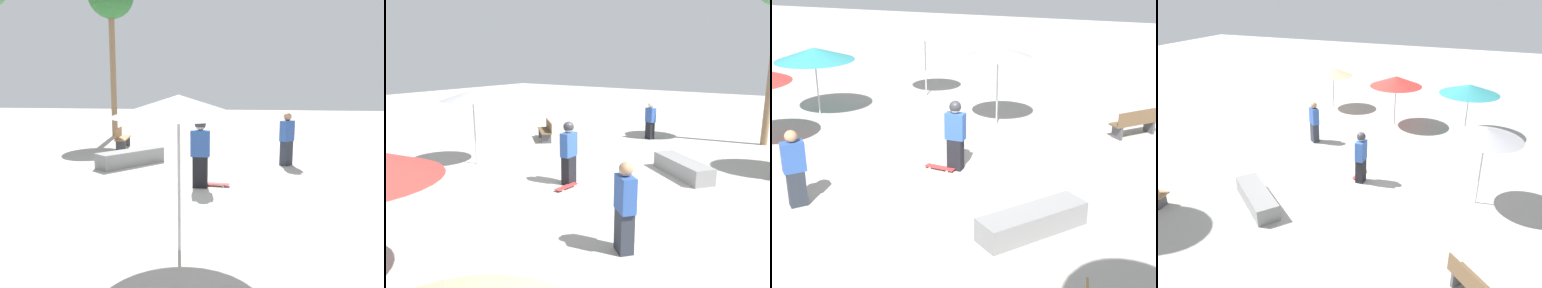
# 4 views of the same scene
# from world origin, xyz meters

# --- Properties ---
(ground_plane) EXTENTS (60.00, 60.00, 0.00)m
(ground_plane) POSITION_xyz_m (0.00, 0.00, 0.00)
(ground_plane) COLOR #ADA8A0
(skater_main) EXTENTS (0.49, 0.30, 1.83)m
(skater_main) POSITION_xyz_m (-0.20, 0.83, 0.99)
(skater_main) COLOR black
(skater_main) RESTS_ON ground_plane
(skateboard) EXTENTS (0.82, 0.28, 0.07)m
(skateboard) POSITION_xyz_m (-0.57, 0.65, 0.06)
(skateboard) COLOR red
(skateboard) RESTS_ON ground_plane
(concrete_ledge) EXTENTS (1.99, 2.27, 0.50)m
(concrete_ledge) POSITION_xyz_m (2.40, -1.62, 0.25)
(concrete_ledge) COLOR gray
(concrete_ledge) RESTS_ON ground_plane
(bench_far) EXTENTS (1.42, 1.46, 0.85)m
(bench_far) POSITION_xyz_m (3.95, 5.01, 0.43)
(bench_far) COLOR #47474C
(bench_far) RESTS_ON ground_plane
(shade_umbrella_grey) EXTENTS (2.14, 2.14, 2.52)m
(shade_umbrella_grey) POSITION_xyz_m (-0.28, 4.65, 2.35)
(shade_umbrella_grey) COLOR #B7B7BC
(shade_umbrella_grey) RESTS_ON ground_plane
(bystander_watching) EXTENTS (0.42, 0.51, 1.63)m
(bystander_watching) POSITION_xyz_m (6.75, 1.35, 0.81)
(bystander_watching) COLOR black
(bystander_watching) RESTS_ON ground_plane
(bystander_far) EXTENTS (0.52, 0.54, 1.76)m
(bystander_far) POSITION_xyz_m (-2.76, -2.26, 0.88)
(bystander_far) COLOR #282D38
(bystander_far) RESTS_ON ground_plane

